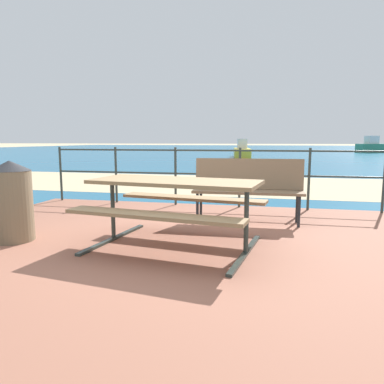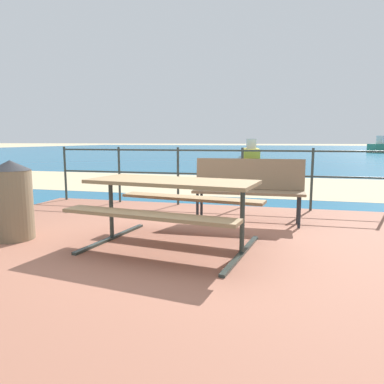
# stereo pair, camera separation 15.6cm
# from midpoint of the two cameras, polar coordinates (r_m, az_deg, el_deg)

# --- Properties ---
(ground_plane) EXTENTS (240.00, 240.00, 0.00)m
(ground_plane) POSITION_cam_midpoint_polar(r_m,az_deg,el_deg) (4.27, -4.48, -8.84)
(ground_plane) COLOR tan
(patio_paving) EXTENTS (6.40, 5.20, 0.06)m
(patio_paving) POSITION_cam_midpoint_polar(r_m,az_deg,el_deg) (4.27, -4.49, -8.46)
(patio_paving) COLOR #935B47
(patio_paving) RESTS_ON ground
(sea_water) EXTENTS (90.00, 90.00, 0.01)m
(sea_water) POSITION_cam_midpoint_polar(r_m,az_deg,el_deg) (43.94, 10.85, 6.47)
(sea_water) COLOR #145B84
(sea_water) RESTS_ON ground
(beach_strip) EXTENTS (54.05, 5.25, 0.01)m
(beach_strip) POSITION_cam_midpoint_polar(r_m,az_deg,el_deg) (10.27, 5.58, 1.23)
(beach_strip) COLOR tan
(beach_strip) RESTS_ON ground
(picnic_table) EXTENTS (2.04, 1.63, 0.76)m
(picnic_table) POSITION_cam_midpoint_polar(r_m,az_deg,el_deg) (3.98, -3.87, -0.45)
(picnic_table) COLOR #8C704C
(picnic_table) RESTS_ON patio_paving
(park_bench) EXTENTS (1.59, 0.45, 0.93)m
(park_bench) POSITION_cam_midpoint_polar(r_m,az_deg,el_deg) (5.29, 8.07, 1.24)
(park_bench) COLOR #7A6047
(park_bench) RESTS_ON patio_paving
(railing_fence) EXTENTS (5.94, 0.04, 1.07)m
(railing_fence) POSITION_cam_midpoint_polar(r_m,az_deg,el_deg) (6.49, 1.71, 3.56)
(railing_fence) COLOR #2D3833
(railing_fence) RESTS_ON patio_paving
(trash_bin) EXTENTS (0.48, 0.48, 0.96)m
(trash_bin) POSITION_cam_midpoint_polar(r_m,az_deg,el_deg) (4.78, -27.56, -1.26)
(trash_bin) COLOR #726047
(trash_bin) RESTS_ON patio_paving
(boat_near) EXTENTS (3.73, 2.36, 1.67)m
(boat_near) POSITION_cam_midpoint_polar(r_m,az_deg,el_deg) (40.36, 26.86, 6.42)
(boat_near) COLOR #338466
(boat_near) RESTS_ON sea_water
(boat_mid) EXTENTS (1.63, 5.53, 1.34)m
(boat_mid) POSITION_cam_midpoint_polar(r_m,az_deg,el_deg) (26.20, 7.75, 6.40)
(boat_mid) COLOR yellow
(boat_mid) RESTS_ON sea_water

